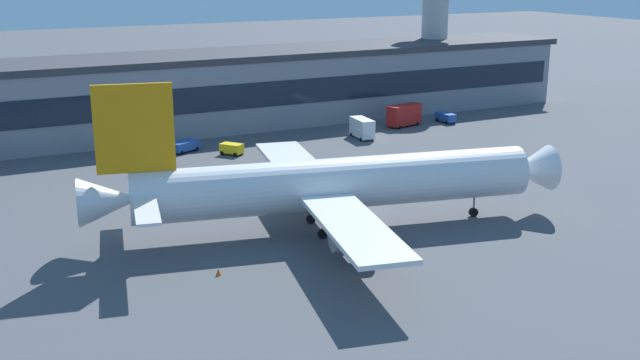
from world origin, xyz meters
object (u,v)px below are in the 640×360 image
object	(u,v)px
catering_truck	(404,115)
baggage_tug	(232,148)
control_tower	(435,10)
airliner	(329,184)
follow_me_car	(446,117)
traffic_cone_0	(218,272)
stair_truck	(362,127)
pushback_tractor	(184,145)

from	to	relation	value
catering_truck	baggage_tug	distance (m)	37.74
control_tower	catering_truck	xyz separation A→B (m)	(-20.99, -20.20, -17.74)
airliner	follow_me_car	bearing A→B (deg)	41.82
control_tower	traffic_cone_0	size ratio (longest dim) A/B	44.97
control_tower	catering_truck	size ratio (longest dim) A/B	4.22
control_tower	baggage_tug	distance (m)	66.60
baggage_tug	follow_me_car	xyz separation A→B (m)	(46.60, 5.20, 0.00)
baggage_tug	catering_truck	bearing A→B (deg)	9.12
catering_truck	control_tower	bearing A→B (deg)	43.89
baggage_tug	traffic_cone_0	distance (m)	50.37
stair_truck	pushback_tractor	distance (m)	31.60
catering_truck	follow_me_car	world-z (taller)	catering_truck
control_tower	baggage_tug	bearing A→B (deg)	-155.80
control_tower	baggage_tug	xyz separation A→B (m)	(-58.24, -26.18, -18.94)
follow_me_car	pushback_tractor	bearing A→B (deg)	179.44
catering_truck	traffic_cone_0	distance (m)	77.30
control_tower	follow_me_car	bearing A→B (deg)	-119.03
control_tower	follow_me_car	size ratio (longest dim) A/B	7.26
catering_truck	stair_truck	distance (m)	13.35
stair_truck	baggage_tug	distance (m)	25.02
catering_truck	stair_truck	world-z (taller)	catering_truck
stair_truck	follow_me_car	world-z (taller)	stair_truck
pushback_tractor	traffic_cone_0	bearing A→B (deg)	-104.39
airliner	stair_truck	size ratio (longest dim) A/B	9.07
follow_me_car	baggage_tug	bearing A→B (deg)	-173.63
stair_truck	traffic_cone_0	world-z (taller)	stair_truck
stair_truck	baggage_tug	bearing A→B (deg)	-178.46
follow_me_car	traffic_cone_0	bearing A→B (deg)	-142.04
pushback_tractor	traffic_cone_0	xyz separation A→B (m)	(-13.38, -52.13, -0.69)
stair_truck	traffic_cone_0	xyz separation A→B (m)	(-44.56, -47.09, -1.62)
pushback_tractor	stair_truck	bearing A→B (deg)	-9.19
stair_truck	traffic_cone_0	size ratio (longest dim) A/B	8.71
pushback_tractor	baggage_tug	size ratio (longest dim) A/B	1.33
catering_truck	follow_me_car	size ratio (longest dim) A/B	1.72
airliner	catering_truck	bearing A→B (deg)	48.25
control_tower	traffic_cone_0	distance (m)	108.21
airliner	control_tower	size ratio (longest dim) A/B	1.76
baggage_tug	traffic_cone_0	bearing A→B (deg)	-112.85
follow_me_car	traffic_cone_0	world-z (taller)	follow_me_car
follow_me_car	traffic_cone_0	xyz separation A→B (m)	(-66.16, -51.62, -0.73)
catering_truck	stair_truck	xyz separation A→B (m)	(-12.25, -5.31, -0.31)
control_tower	traffic_cone_0	xyz separation A→B (m)	(-77.80, -72.59, -19.67)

